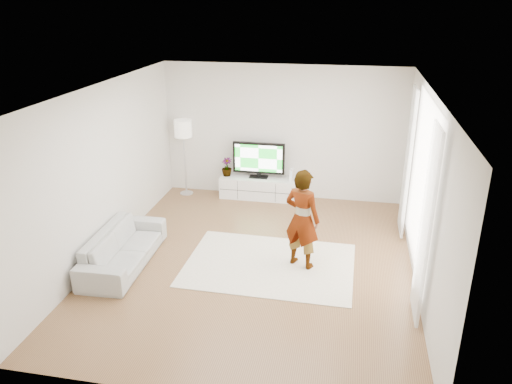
% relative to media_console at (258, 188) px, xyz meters
% --- Properties ---
extents(floor, '(6.00, 6.00, 0.00)m').
position_rel_media_console_xyz_m(floor, '(0.47, -2.76, -0.23)').
color(floor, olive).
rests_on(floor, ground).
extents(ceiling, '(6.00, 6.00, 0.00)m').
position_rel_media_console_xyz_m(ceiling, '(0.47, -2.76, 2.57)').
color(ceiling, white).
rests_on(ceiling, wall_back).
extents(wall_left, '(0.02, 6.00, 2.80)m').
position_rel_media_console_xyz_m(wall_left, '(-2.03, -2.76, 1.17)').
color(wall_left, silver).
rests_on(wall_left, floor).
extents(wall_right, '(0.02, 6.00, 2.80)m').
position_rel_media_console_xyz_m(wall_right, '(2.97, -2.76, 1.17)').
color(wall_right, silver).
rests_on(wall_right, floor).
extents(wall_back, '(5.00, 0.02, 2.80)m').
position_rel_media_console_xyz_m(wall_back, '(0.47, 0.24, 1.17)').
color(wall_back, silver).
rests_on(wall_back, floor).
extents(wall_front, '(5.00, 0.02, 2.80)m').
position_rel_media_console_xyz_m(wall_front, '(0.47, -5.76, 1.17)').
color(wall_front, silver).
rests_on(wall_front, floor).
extents(window, '(0.01, 2.60, 2.50)m').
position_rel_media_console_xyz_m(window, '(2.95, -2.46, 1.22)').
color(window, white).
rests_on(window, wall_right).
extents(curtain_near, '(0.04, 0.70, 2.60)m').
position_rel_media_console_xyz_m(curtain_near, '(2.87, -3.76, 1.12)').
color(curtain_near, white).
rests_on(curtain_near, floor).
extents(curtain_far, '(0.04, 0.70, 2.60)m').
position_rel_media_console_xyz_m(curtain_far, '(2.87, -1.16, 1.12)').
color(curtain_far, white).
rests_on(curtain_far, floor).
extents(media_console, '(1.62, 0.46, 0.46)m').
position_rel_media_console_xyz_m(media_console, '(0.00, 0.00, 0.00)').
color(media_console, white).
rests_on(media_console, floor).
extents(television, '(1.10, 0.22, 0.76)m').
position_rel_media_console_xyz_m(television, '(-0.00, 0.03, 0.64)').
color(television, black).
rests_on(television, media_console).
extents(game_console, '(0.08, 0.18, 0.24)m').
position_rel_media_console_xyz_m(game_console, '(0.71, -0.00, 0.35)').
color(game_console, white).
rests_on(game_console, media_console).
extents(potted_plant, '(0.25, 0.25, 0.39)m').
position_rel_media_console_xyz_m(potted_plant, '(-0.69, 0.00, 0.42)').
color(potted_plant, '#3F7238').
rests_on(potted_plant, media_console).
extents(rug, '(2.71, 1.97, 0.01)m').
position_rel_media_console_xyz_m(rug, '(0.71, -2.79, -0.22)').
color(rug, white).
rests_on(rug, floor).
extents(player, '(0.70, 0.59, 1.62)m').
position_rel_media_console_xyz_m(player, '(1.21, -2.70, 0.60)').
color(player, '#334772').
rests_on(player, rug).
extents(sofa, '(0.84, 2.01, 0.58)m').
position_rel_media_console_xyz_m(sofa, '(-1.60, -3.20, 0.06)').
color(sofa, '#BABBB6').
rests_on(sofa, floor).
extents(floor_lamp, '(0.37, 0.37, 1.64)m').
position_rel_media_console_xyz_m(floor_lamp, '(-1.60, -0.06, 1.16)').
color(floor_lamp, silver).
rests_on(floor_lamp, floor).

